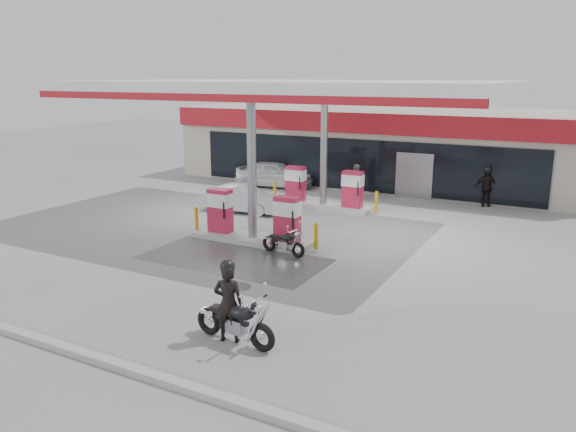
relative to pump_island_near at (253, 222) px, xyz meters
The scene contains 17 objects.
ground 2.12m from the pump_island_near, 90.00° to the right, with size 90.00×90.00×0.00m, color gray.
wet_patch 2.18m from the pump_island_near, 75.96° to the right, with size 6.00×3.00×0.00m, color #4C4C4F.
drain_cover 4.53m from the pump_island_near, 63.43° to the right, with size 0.70×0.70×0.01m, color #38383A.
kerb 9.02m from the pump_island_near, 90.00° to the right, with size 28.00×0.25×0.15m, color gray.
store_building 14.00m from the pump_island_near, 89.98° to the left, with size 22.00×8.22×4.00m.
canopy 5.46m from the pump_island_near, 90.00° to the left, with size 16.00×10.02×5.51m.
pump_island_near is the anchor object (origin of this frame).
pump_island_far 6.00m from the pump_island_near, 90.00° to the left, with size 5.14×1.30×1.78m.
main_motorcycle 7.90m from the pump_island_near, 60.93° to the right, with size 2.16×0.83×1.11m.
biker_main 7.79m from the pump_island_near, 62.15° to the right, with size 0.66×0.43×1.80m, color black.
parked_motorcycle 1.91m from the pump_island_near, 25.16° to the right, with size 1.73×0.67×0.89m.
sedan_white 10.17m from the pump_island_near, 115.23° to the left, with size 1.65×4.11×1.40m, color silver.
attendant 8.81m from the pump_island_near, 86.76° to the left, with size 0.79×0.62×1.63m, color slate.
hatchback_silver 4.55m from the pump_island_near, 127.66° to the left, with size 1.26×3.61×1.19m, color #B1B3BA.
parked_car_left 13.40m from the pump_island_near, 116.38° to the left, with size 1.61×3.96×1.15m, color black.
parked_car_right 15.62m from the pump_island_near, 50.19° to the left, with size 1.76×3.82×1.06m, color black.
biker_walking 11.69m from the pump_island_near, 56.97° to the left, with size 1.02×0.42×1.74m, color black.
Camera 1 is at (10.27, -14.43, 5.79)m, focal length 35.00 mm.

